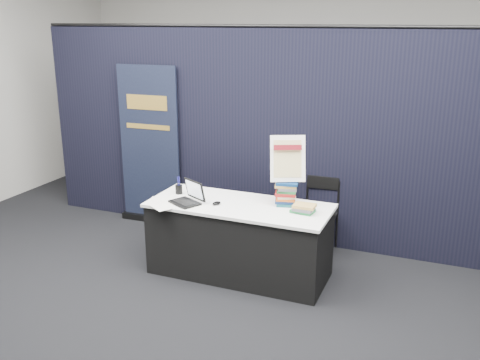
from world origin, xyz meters
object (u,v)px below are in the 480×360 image
book_stack_tall (286,193)px  stacking_chair (319,211)px  book_stack_short (304,209)px  laptop (187,198)px  pullup_banner (150,155)px  info_sign (288,159)px  display_table (239,239)px

book_stack_tall → stacking_chair: book_stack_tall is taller
book_stack_short → laptop: bearing=-171.8°
book_stack_short → pullup_banner: pullup_banner is taller
stacking_chair → book_stack_tall: bearing=-105.1°
laptop → book_stack_tall: bearing=46.0°
laptop → book_stack_short: size_ratio=1.72×
book_stack_tall → pullup_banner: 2.17m
book_stack_tall → book_stack_short: bearing=-33.1°
laptop → pullup_banner: (-1.09, 1.10, 0.07)m
info_sign → stacking_chair: size_ratio=0.56×
book_stack_short → info_sign: size_ratio=0.45×
info_sign → laptop: bearing=176.2°
laptop → book_stack_tall: book_stack_tall is taller
display_table → pullup_banner: bearing=149.3°
book_stack_tall → pullup_banner: size_ratio=0.12×
stacking_chair → pullup_banner: bearing=175.9°
stacking_chair → laptop: bearing=-138.9°
display_table → stacking_chair: 1.06m
book_stack_tall → stacking_chair: size_ratio=0.29×
laptop → pullup_banner: bearing=162.2°
book_stack_short → pullup_banner: bearing=157.3°
laptop → book_stack_tall: (0.93, 0.31, 0.06)m
laptop → info_sign: 1.07m
display_table → stacking_chair: stacking_chair is taller
display_table → pullup_banner: (-1.59, 0.94, 0.50)m
book_stack_tall → book_stack_short: 0.27m
book_stack_tall → info_sign: 0.34m
book_stack_tall → info_sign: bearing=90.0°
display_table → info_sign: (0.43, 0.18, 0.83)m
display_table → laptop: 0.68m
info_sign → display_table: bearing=178.9°
book_stack_short → book_stack_tall: bearing=146.9°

